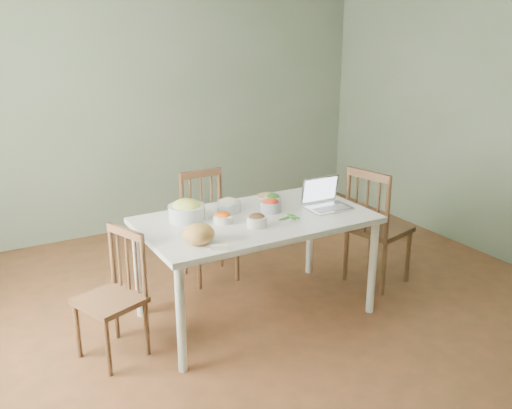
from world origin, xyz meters
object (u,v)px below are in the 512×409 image
chair_right (379,225)px  bowl_squash (187,210)px  chair_far (210,228)px  chair_left (109,298)px  bread_boule (199,234)px  dining_table (256,267)px  laptop (329,195)px

chair_right → bowl_squash: 1.72m
chair_far → chair_left: size_ratio=1.07×
bowl_squash → bread_boule: bearing=-103.3°
dining_table → chair_right: (1.20, -0.01, 0.12)m
dining_table → bowl_squash: bearing=157.2°
chair_left → bread_boule: size_ratio=4.24×
dining_table → bowl_squash: size_ratio=6.37×
chair_far → laptop: 1.15m
dining_table → bowl_squash: (-0.47, 0.20, 0.48)m
bowl_squash → chair_far: bearing=52.0°
bread_boule → chair_far: bearing=61.6°
chair_far → bread_boule: chair_far is taller
bowl_squash → laptop: 1.10m
chair_far → bowl_squash: (-0.44, -0.57, 0.40)m
bowl_squash → laptop: (1.05, -0.31, 0.04)m
chair_far → chair_left: (-1.11, -0.79, -0.03)m
chair_left → laptop: (1.72, -0.09, 0.47)m
chair_far → bowl_squash: size_ratio=3.53×
dining_table → chair_right: 1.21m
chair_left → laptop: size_ratio=2.70×
laptop → bowl_squash: bearing=165.8°
bread_boule → dining_table: bearing=23.8°
chair_far → bread_boule: size_ratio=4.54×
chair_right → laptop: size_ratio=3.16×
bread_boule → laptop: bearing=7.0°
dining_table → bread_boule: bread_boule is taller
chair_left → chair_right: 2.33m
bread_boule → bowl_squash: (0.11, 0.45, 0.01)m
chair_far → dining_table: bearing=-86.3°
chair_left → bread_boule: bread_boule is taller
dining_table → chair_left: (-1.13, -0.02, 0.04)m
chair_far → bowl_squash: bowl_squash is taller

